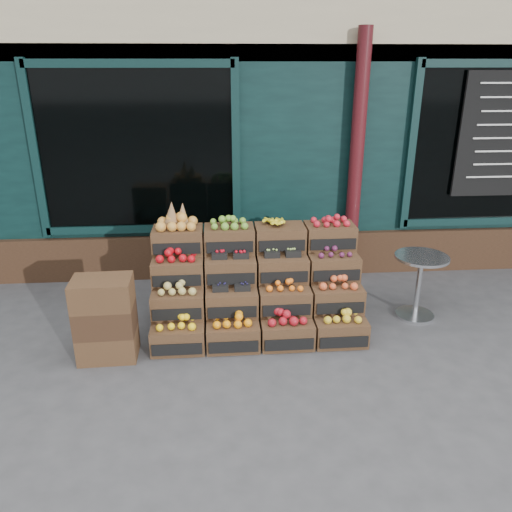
{
  "coord_description": "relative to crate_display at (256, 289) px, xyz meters",
  "views": [
    {
      "loc": [
        -0.57,
        -4.27,
        2.8
      ],
      "look_at": [
        -0.2,
        0.7,
        0.85
      ],
      "focal_mm": 35.0,
      "sensor_mm": 36.0,
      "label": 1
    }
  ],
  "objects": [
    {
      "name": "ground",
      "position": [
        0.2,
        -0.74,
        -0.44
      ],
      "size": [
        60.0,
        60.0,
        0.0
      ],
      "primitive_type": "plane",
      "color": "#3D3D40",
      "rests_on": "ground"
    },
    {
      "name": "shopkeeper",
      "position": [
        -1.83,
        2.07,
        0.46
      ],
      "size": [
        0.75,
        0.59,
        1.79
      ],
      "primitive_type": "imported",
      "rotation": [
        0.0,
        0.0,
        3.42
      ],
      "color": "#1D6732",
      "rests_on": "ground"
    },
    {
      "name": "crate_display",
      "position": [
        0.0,
        0.0,
        0.0
      ],
      "size": [
        2.26,
        1.11,
        1.41
      ],
      "rotation": [
        0.0,
        0.0,
        0.01
      ],
      "color": "#462E1B",
      "rests_on": "ground"
    },
    {
      "name": "shop_facade",
      "position": [
        0.2,
        4.37,
        1.96
      ],
      "size": [
        12.0,
        6.24,
        4.8
      ],
      "color": "black",
      "rests_on": "ground"
    },
    {
      "name": "spare_crates",
      "position": [
        -1.53,
        -0.56,
        -0.01
      ],
      "size": [
        0.58,
        0.41,
        0.86
      ],
      "rotation": [
        0.0,
        0.0,
        0.03
      ],
      "color": "#462E1B",
      "rests_on": "ground"
    },
    {
      "name": "bistro_table",
      "position": [
        1.88,
        0.05,
        0.04
      ],
      "size": [
        0.6,
        0.6,
        0.76
      ],
      "rotation": [
        0.0,
        0.0,
        -0.25
      ],
      "color": "silver",
      "rests_on": "ground"
    }
  ]
}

